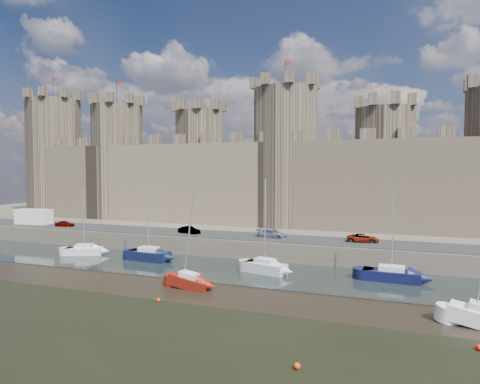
{
  "coord_description": "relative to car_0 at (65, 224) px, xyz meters",
  "views": [
    {
      "loc": [
        20.75,
        -22.43,
        11.97
      ],
      "look_at": [
        3.81,
        22.0,
        9.48
      ],
      "focal_mm": 32.0,
      "sensor_mm": 36.0,
      "label": 1
    }
  ],
  "objects": [
    {
      "name": "buoy_5",
      "position": [
        46.44,
        -30.74,
        -2.82
      ],
      "size": [
        0.42,
        0.42,
        0.42
      ],
      "primitive_type": "sphere",
      "color": "#FD330B",
      "rests_on": "ground"
    },
    {
      "name": "sailboat_0",
      "position": [
        10.64,
        -7.74,
        -2.29
      ],
      "size": [
        5.33,
        3.72,
        9.3
      ],
      "rotation": [
        0.0,
        0.0,
        0.4
      ],
      "color": "silver",
      "rests_on": "ground"
    },
    {
      "name": "car_2",
      "position": [
        35.34,
        1.28,
        0.08
      ],
      "size": [
        4.33,
        2.06,
        1.22
      ],
      "primitive_type": "imported",
      "rotation": [
        0.0,
        0.0,
        1.49
      ],
      "color": "gray",
      "rests_on": "quay"
    },
    {
      "name": "sailboat_4",
      "position": [
        32.13,
        -17.27,
        -2.29
      ],
      "size": [
        4.44,
        2.11,
        10.02
      ],
      "rotation": [
        0.0,
        0.0,
        -0.11
      ],
      "color": "#67150B",
      "rests_on": "ground"
    },
    {
      "name": "car_3",
      "position": [
        47.48,
        1.74,
        0.04
      ],
      "size": [
        4.2,
        2.1,
        1.14
      ],
      "primitive_type": "imported",
      "rotation": [
        0.0,
        0.0,
        1.62
      ],
      "color": "gray",
      "rests_on": "quay"
    },
    {
      "name": "van",
      "position": [
        -7.36,
        0.61,
        0.78
      ],
      "size": [
        6.28,
        3.16,
        2.63
      ],
      "primitive_type": "cube",
      "rotation": [
        0.0,
        0.0,
        0.13
      ],
      "color": "silver",
      "rests_on": "quay"
    },
    {
      "name": "sailboat_1",
      "position": [
        21.23,
        -7.83,
        -2.16
      ],
      "size": [
        5.79,
        2.54,
        11.36
      ],
      "rotation": [
        0.0,
        0.0,
        -0.06
      ],
      "color": "black",
      "rests_on": "ground"
    },
    {
      "name": "water_channel",
      "position": [
        31.39,
        -8.89,
        -2.99
      ],
      "size": [
        160.0,
        12.0,
        0.08
      ],
      "primitive_type": "cube",
      "color": "black",
      "rests_on": "ground"
    },
    {
      "name": "sailboat_2",
      "position": [
        37.5,
        -8.88,
        -2.18
      ],
      "size": [
        5.33,
        3.09,
        10.82
      ],
      "rotation": [
        0.0,
        0.0,
        -0.24
      ],
      "color": "silver",
      "rests_on": "ground"
    },
    {
      "name": "castle",
      "position": [
        30.75,
        15.11,
        8.64
      ],
      "size": [
        108.5,
        11.0,
        29.0
      ],
      "color": "#42382B",
      "rests_on": "quay"
    },
    {
      "name": "road",
      "position": [
        31.39,
        1.11,
        -0.48
      ],
      "size": [
        160.0,
        7.0,
        0.1
      ],
      "primitive_type": "cube",
      "color": "black",
      "rests_on": "quay"
    },
    {
      "name": "car_1",
      "position": [
        22.91,
        0.35,
        0.04
      ],
      "size": [
        3.65,
        1.96,
        1.14
      ],
      "primitive_type": "imported",
      "rotation": [
        0.0,
        0.0,
        1.34
      ],
      "color": "gray",
      "rests_on": "quay"
    },
    {
      "name": "quay",
      "position": [
        31.39,
        27.11,
        -1.78
      ],
      "size": [
        160.0,
        60.0,
        2.5
      ],
      "primitive_type": "cube",
      "color": "#4C443A",
      "rests_on": "ground"
    },
    {
      "name": "car_0",
      "position": [
        0.0,
        0.0,
        0.0
      ],
      "size": [
        3.28,
        1.75,
        1.06
      ],
      "primitive_type": "imported",
      "rotation": [
        0.0,
        0.0,
        1.74
      ],
      "color": "gray",
      "rests_on": "quay"
    },
    {
      "name": "sailboat_3",
      "position": [
        51.22,
        -7.38,
        -2.24
      ],
      "size": [
        5.97,
        2.54,
        10.31
      ],
      "rotation": [
        0.0,
        0.0,
        -0.04
      ],
      "color": "black",
      "rests_on": "ground"
    },
    {
      "name": "buoy_1",
      "position": [
        31.69,
        -22.4,
        -2.84
      ],
      "size": [
        0.38,
        0.38,
        0.38
      ],
      "primitive_type": "sphere",
      "color": "#FF3F0B",
      "rests_on": "ground"
    },
    {
      "name": "ground",
      "position": [
        31.39,
        -32.89,
        -3.03
      ],
      "size": [
        160.0,
        160.0,
        0.0
      ],
      "primitive_type": "plane",
      "color": "black",
      "rests_on": "ground"
    },
    {
      "name": "buoy_3",
      "position": [
        57.08,
        -23.84,
        -2.81
      ],
      "size": [
        0.45,
        0.45,
        0.45
      ],
      "primitive_type": "sphere",
      "color": "#FF130B",
      "rests_on": "ground"
    }
  ]
}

